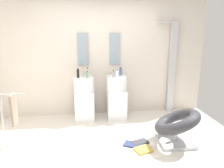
% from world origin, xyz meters
% --- Properties ---
extents(ground_plane, '(4.80, 3.60, 0.04)m').
position_xyz_m(ground_plane, '(0.00, 0.00, -0.02)').
color(ground_plane, silver).
extents(rear_partition, '(4.80, 0.10, 2.60)m').
position_xyz_m(rear_partition, '(0.00, 1.65, 1.30)').
color(rear_partition, beige).
rests_on(rear_partition, ground_plane).
extents(pedestal_sink_left, '(0.43, 0.43, 1.03)m').
position_xyz_m(pedestal_sink_left, '(-0.35, 1.29, 0.48)').
color(pedestal_sink_left, white).
rests_on(pedestal_sink_left, ground_plane).
extents(pedestal_sink_right, '(0.43, 0.43, 1.03)m').
position_xyz_m(pedestal_sink_right, '(0.35, 1.29, 0.48)').
color(pedestal_sink_right, white).
rests_on(pedestal_sink_right, ground_plane).
extents(vanity_mirror_left, '(0.22, 0.03, 0.67)m').
position_xyz_m(vanity_mirror_left, '(-0.35, 1.58, 1.47)').
color(vanity_mirror_left, '#8C9EA8').
extents(vanity_mirror_right, '(0.22, 0.03, 0.67)m').
position_xyz_m(vanity_mirror_right, '(0.35, 1.58, 1.47)').
color(vanity_mirror_right, '#8C9EA8').
extents(shower_column, '(0.49, 0.24, 2.05)m').
position_xyz_m(shower_column, '(1.64, 1.53, 1.08)').
color(shower_column, '#B7BABF').
rests_on(shower_column, ground_plane).
extents(lounge_chair, '(1.08, 1.07, 0.65)m').
position_xyz_m(lounge_chair, '(1.17, 0.06, 0.35)').
color(lounge_chair, '#B7BABF').
rests_on(lounge_chair, ground_plane).
extents(towel_rack, '(0.37, 0.22, 0.95)m').
position_xyz_m(towel_rack, '(-1.47, 0.30, 0.63)').
color(towel_rack, '#B7BABF').
rests_on(towel_rack, ground_plane).
extents(area_rug, '(1.01, 0.68, 0.01)m').
position_xyz_m(area_rug, '(0.69, 0.03, 0.01)').
color(area_rug, white).
rests_on(area_rug, ground_plane).
extents(magazine_ochre, '(0.31, 0.29, 0.04)m').
position_xyz_m(magazine_ochre, '(0.56, -0.11, 0.03)').
color(magazine_ochre, gold).
rests_on(magazine_ochre, area_rug).
extents(magazine_navy, '(0.34, 0.29, 0.03)m').
position_xyz_m(magazine_navy, '(0.44, 0.07, 0.03)').
color(magazine_navy, navy).
rests_on(magazine_navy, area_rug).
extents(magazine_charcoal, '(0.31, 0.24, 0.04)m').
position_xyz_m(magazine_charcoal, '(0.57, 0.12, 0.03)').
color(magazine_charcoal, '#38383D').
rests_on(magazine_charcoal, area_rug).
extents(coffee_mug, '(0.08, 0.08, 0.08)m').
position_xyz_m(coffee_mug, '(0.73, -0.04, 0.05)').
color(coffee_mug, white).
rests_on(coffee_mug, area_rug).
extents(soap_bottle_black, '(0.05, 0.05, 0.19)m').
position_xyz_m(soap_bottle_black, '(-0.46, 1.23, 1.02)').
color(soap_bottle_black, black).
rests_on(soap_bottle_black, pedestal_sink_left).
extents(soap_bottle_grey, '(0.04, 0.04, 0.14)m').
position_xyz_m(soap_bottle_grey, '(0.26, 1.20, 1.00)').
color(soap_bottle_grey, '#99999E').
rests_on(soap_bottle_grey, pedestal_sink_right).
extents(soap_bottle_clear, '(0.04, 0.04, 0.17)m').
position_xyz_m(soap_bottle_clear, '(-0.26, 1.39, 1.01)').
color(soap_bottle_clear, silver).
rests_on(soap_bottle_clear, pedestal_sink_left).
extents(soap_bottle_blue, '(0.06, 0.06, 0.16)m').
position_xyz_m(soap_bottle_blue, '(0.44, 1.38, 1.01)').
color(soap_bottle_blue, '#4C72B7').
rests_on(soap_bottle_blue, pedestal_sink_right).
extents(soap_bottle_green, '(0.04, 0.04, 0.15)m').
position_xyz_m(soap_bottle_green, '(-0.27, 1.18, 1.00)').
color(soap_bottle_green, '#59996B').
rests_on(soap_bottle_green, pedestal_sink_left).
extents(soap_bottle_white, '(0.04, 0.04, 0.16)m').
position_xyz_m(soap_bottle_white, '(0.34, 1.18, 1.01)').
color(soap_bottle_white, white).
rests_on(soap_bottle_white, pedestal_sink_right).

